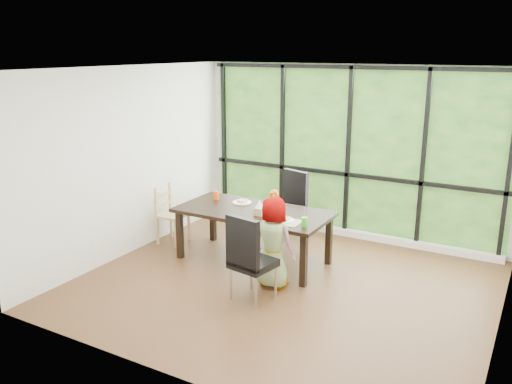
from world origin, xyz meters
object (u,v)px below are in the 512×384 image
Objects in this scene: plate_far at (242,202)px; orange_cup at (216,196)px; chair_window_leather at (287,206)px; child_older at (274,242)px; chair_interior_leather at (253,257)px; green_cup at (304,222)px; dining_table at (253,236)px; chair_end_beech at (173,215)px; tissue_box at (259,211)px; plate_near at (284,220)px; child_toddler at (274,219)px.

orange_cup reaches higher than plate_far.
child_older is at bearing -53.92° from chair_window_leather.
chair_window_leather is at bearing 66.44° from plate_far.
chair_interior_leather is at bearing 90.92° from child_older.
chair_window_leather reaches higher than orange_cup.
chair_window_leather is 0.89m from plate_far.
chair_interior_leather is 0.86m from green_cup.
orange_cup is at bearing 166.12° from dining_table.
chair_end_beech is 2.16m from child_older.
child_older is 9.75× the size of tissue_box.
chair_interior_leather is 1.58m from plate_far.
dining_table is 7.88× the size of plate_far.
tissue_box is (1.62, -0.17, 0.35)m from chair_end_beech.
plate_near is (-0.01, 0.83, 0.22)m from chair_interior_leather.
plate_near is 2.03× the size of orange_cup.
chair_interior_leather reaches higher than orange_cup.
child_toddler is (-0.03, -0.40, -0.09)m from chair_window_leather.
plate_far is at bearing -34.72° from child_older.
chair_window_leather is 1.17m from orange_cup.
child_toddler reaches higher than orange_cup.
dining_table is 17.85× the size of tissue_box.
chair_window_leather is at bearing 97.45° from tissue_box.
child_older reaches higher than dining_table.
chair_interior_leather is 1.01m from tissue_box.
plate_far is 0.42m from orange_cup.
chair_end_beech is at bearing -162.32° from child_toddler.
chair_window_leather is at bearing 123.79° from green_cup.
dining_table is 0.55m from plate_far.
green_cup is (0.31, 0.75, 0.27)m from chair_interior_leather.
chair_window_leather is 1.72m from child_older.
plate_near is 0.34m from green_cup.
plate_near is (0.55, -1.23, 0.22)m from chair_window_leather.
dining_table is 1.44m from chair_end_beech.
dining_table is 1.98× the size of chair_interior_leather.
green_cup reaches higher than dining_table.
child_older is at bearing -132.71° from green_cup.
chair_interior_leather is 4.10× the size of plate_near.
dining_table is at bearing -95.27° from child_toddler.
plate_far is (-0.91, 1.27, 0.22)m from chair_interior_leather.
plate_near is at bearing -50.28° from chair_window_leather.
child_toddler is at bearing -69.92° from chair_end_beech.
chair_interior_leather is 1.77m from child_toddler.
green_cup is at bearing -40.66° from chair_window_leather.
child_toddler is at bearing 90.00° from dining_table.
child_older is (0.04, 0.45, 0.04)m from chair_interior_leather.
chair_end_beech is at bearing -169.38° from plate_far.
tissue_box reaches higher than dining_table.
green_cup is (0.33, -0.08, 0.05)m from plate_near.
child_toddler reaches higher than tissue_box.
chair_interior_leather is at bearing -60.31° from dining_table.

